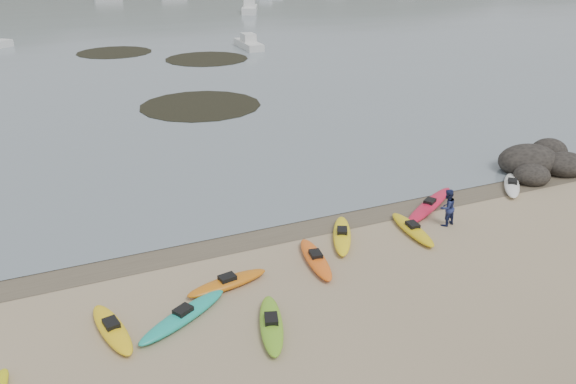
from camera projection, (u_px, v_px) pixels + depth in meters
name	position (u px, v px, depth m)	size (l,w,h in m)	color
ground	(288.00, 225.00, 23.53)	(600.00, 600.00, 0.00)	tan
wet_sand	(291.00, 228.00, 23.28)	(60.00, 60.00, 0.00)	brown
kayaks	(311.00, 263.00, 20.33)	(24.79, 9.20, 0.34)	white
person_east	(447.00, 208.00, 23.20)	(0.78, 0.61, 1.60)	navy
rock_cluster	(539.00, 166.00, 29.19)	(5.12, 3.74, 1.64)	black
kelp_mats	(173.00, 70.00, 52.81)	(16.47, 33.87, 0.04)	black
moored_boats	(126.00, 12.00, 94.20)	(93.39, 72.62, 1.20)	silver
far_hills	(176.00, 25.00, 207.12)	(550.00, 135.00, 80.00)	#384235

